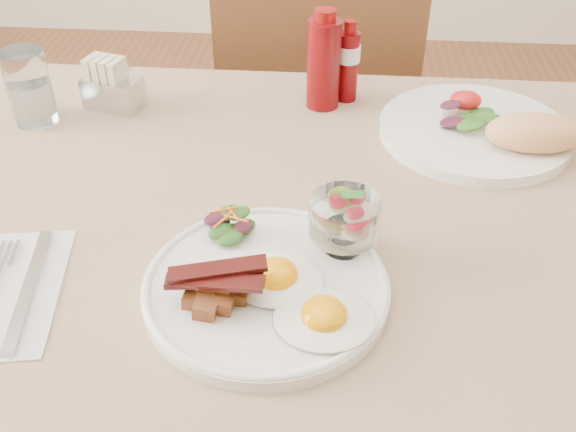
# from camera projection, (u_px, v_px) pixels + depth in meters

# --- Properties ---
(table) EXTENTS (1.33, 0.88, 0.75)m
(table) POSITION_uv_depth(u_px,v_px,m) (298.00, 266.00, 0.90)
(table) COLOR brown
(table) RESTS_ON ground
(chair_far) EXTENTS (0.42, 0.42, 0.93)m
(chair_far) POSITION_uv_depth(u_px,v_px,m) (317.00, 122.00, 1.51)
(chair_far) COLOR brown
(chair_far) RESTS_ON ground
(main_plate) EXTENTS (0.28, 0.28, 0.02)m
(main_plate) POSITION_uv_depth(u_px,v_px,m) (266.00, 288.00, 0.73)
(main_plate) COLOR white
(main_plate) RESTS_ON table
(fried_eggs) EXTENTS (0.18, 0.17, 0.03)m
(fried_eggs) POSITION_uv_depth(u_px,v_px,m) (299.00, 296.00, 0.69)
(fried_eggs) COLOR white
(fried_eggs) RESTS_ON main_plate
(bacon_potato_pile) EXTENTS (0.11, 0.07, 0.04)m
(bacon_potato_pile) POSITION_uv_depth(u_px,v_px,m) (215.00, 289.00, 0.68)
(bacon_potato_pile) COLOR brown
(bacon_potato_pile) RESTS_ON main_plate
(side_salad) EXTENTS (0.06, 0.06, 0.03)m
(side_salad) POSITION_uv_depth(u_px,v_px,m) (230.00, 226.00, 0.78)
(side_salad) COLOR #174A13
(side_salad) RESTS_ON main_plate
(fruit_cup) EXTENTS (0.08, 0.08, 0.08)m
(fruit_cup) POSITION_uv_depth(u_px,v_px,m) (345.00, 218.00, 0.74)
(fruit_cup) COLOR white
(fruit_cup) RESTS_ON main_plate
(second_plate) EXTENTS (0.30, 0.30, 0.07)m
(second_plate) POSITION_uv_depth(u_px,v_px,m) (488.00, 130.00, 0.99)
(second_plate) COLOR white
(second_plate) RESTS_ON table
(ketchup_bottle) EXTENTS (0.07, 0.07, 0.17)m
(ketchup_bottle) POSITION_uv_depth(u_px,v_px,m) (324.00, 62.00, 1.05)
(ketchup_bottle) COLOR #5C0508
(ketchup_bottle) RESTS_ON table
(hot_sauce_bottle) EXTENTS (0.05, 0.05, 0.14)m
(hot_sauce_bottle) POSITION_uv_depth(u_px,v_px,m) (348.00, 62.00, 1.07)
(hot_sauce_bottle) COLOR #5C0508
(hot_sauce_bottle) RESTS_ON table
(sugar_caddy) EXTENTS (0.10, 0.08, 0.09)m
(sugar_caddy) POSITION_uv_depth(u_px,v_px,m) (111.00, 87.00, 1.07)
(sugar_caddy) COLOR silver
(sugar_caddy) RESTS_ON table
(water_glass) EXTENTS (0.07, 0.07, 0.12)m
(water_glass) POSITION_uv_depth(u_px,v_px,m) (31.00, 91.00, 1.02)
(water_glass) COLOR white
(water_glass) RESTS_ON table
(napkin_cutlery) EXTENTS (0.15, 0.23, 0.01)m
(napkin_cutlery) POSITION_uv_depth(u_px,v_px,m) (10.00, 291.00, 0.73)
(napkin_cutlery) COLOR silver
(napkin_cutlery) RESTS_ON table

